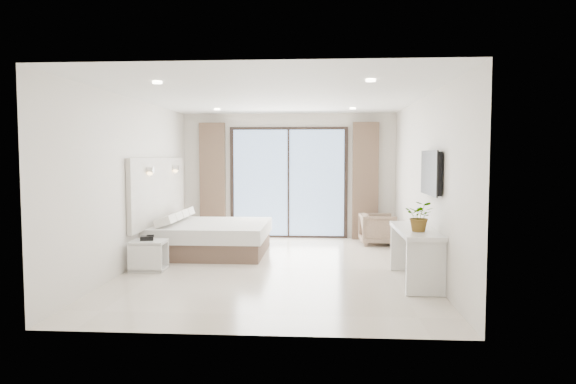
% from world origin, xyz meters
% --- Properties ---
extents(ground, '(6.20, 6.20, 0.00)m').
position_xyz_m(ground, '(0.00, 0.00, 0.00)').
color(ground, beige).
rests_on(ground, ground).
extents(room_shell, '(4.62, 6.22, 2.72)m').
position_xyz_m(room_shell, '(-0.20, 0.85, 1.58)').
color(room_shell, silver).
rests_on(room_shell, ground).
extents(bed, '(2.02, 1.92, 0.70)m').
position_xyz_m(bed, '(-1.30, 1.14, 0.30)').
color(bed, brown).
rests_on(bed, ground).
extents(nightstand, '(0.52, 0.43, 0.47)m').
position_xyz_m(nightstand, '(-1.96, -0.33, 0.24)').
color(nightstand, silver).
rests_on(nightstand, ground).
extents(phone, '(0.23, 0.20, 0.07)m').
position_xyz_m(phone, '(-1.99, -0.31, 0.51)').
color(phone, black).
rests_on(phone, nightstand).
extents(console_desk, '(0.51, 1.63, 0.77)m').
position_xyz_m(console_desk, '(2.04, -0.82, 0.56)').
color(console_desk, silver).
rests_on(console_desk, ground).
extents(plant, '(0.49, 0.52, 0.32)m').
position_xyz_m(plant, '(2.04, -1.13, 0.93)').
color(plant, '#33662D').
rests_on(plant, console_desk).
extents(armchair, '(0.66, 0.70, 0.69)m').
position_xyz_m(armchair, '(1.85, 2.30, 0.34)').
color(armchair, '#91795F').
rests_on(armchair, ground).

